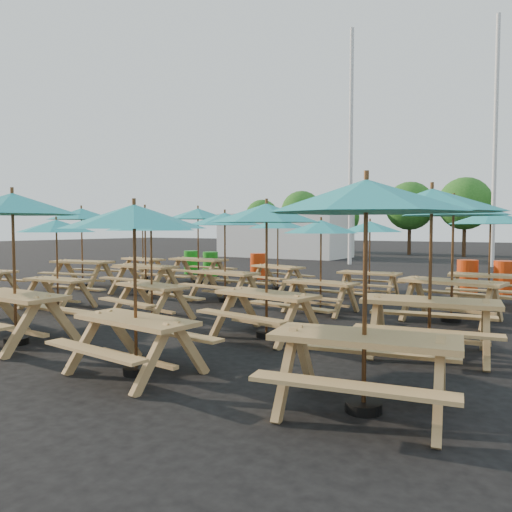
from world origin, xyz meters
The scene contains 31 objects.
ground centered at (0.00, 0.00, 0.00)m, with size 120.00×120.00×0.00m, color black.
picnic_unit_2 centered at (-5.59, 0.03, 2.17)m, with size 2.46×2.46×2.54m.
picnic_unit_3 centered at (-5.66, 2.79, 2.00)m, with size 2.33×2.33×2.34m.
picnic_unit_5 centered at (-2.70, -3.04, 1.81)m, with size 1.87×1.87×2.11m.
picnic_unit_6 centered at (-2.71, -0.12, 2.13)m, with size 2.17×2.17×2.49m.
picnic_unit_7 centered at (-3.07, 2.76, 2.21)m, with size 2.25×2.25×2.57m.
picnic_unit_8 centered at (-0.16, -5.72, 2.13)m, with size 2.16×2.16×2.49m.
picnic_unit_9 centered at (0.15, -2.88, 1.86)m, with size 2.13×2.13×2.17m.
picnic_unit_10 centered at (0.02, -0.05, 1.98)m, with size 2.13×2.13×2.31m.
picnic_unit_11 centered at (0.02, 2.74, 1.89)m, with size 2.32×2.32×2.21m.
picnic_unit_12 centered at (2.74, -5.90, 1.91)m, with size 2.05×2.05×2.22m.
picnic_unit_13 centered at (3.06, -3.11, 2.01)m, with size 2.25×2.25×2.34m.
picnic_unit_14 centered at (2.81, -0.29, 1.79)m, with size 1.91×1.91×2.09m.
picnic_unit_15 centered at (2.97, 2.54, 1.80)m, with size 1.80×1.80×2.10m.
picnic_unit_16 centered at (5.71, -5.62, 2.07)m, with size 2.34×2.34×2.42m.
picnic_unit_17 centered at (5.75, -2.88, 2.15)m, with size 2.42×2.42×2.51m.
picnic_unit_18 centered at (5.53, 0.10, 2.16)m, with size 2.40×2.40×2.52m.
picnic_unit_19 centered at (5.92, 2.61, 2.00)m, with size 2.17×2.17×2.34m.
waste_bin_0 centered at (-5.60, 5.49, 0.48)m, with size 0.59×0.59×0.95m, color #1C911A.
waste_bin_1 centered at (-4.37, 5.16, 0.48)m, with size 0.59×0.59×0.95m, color #1C911A.
waste_bin_2 centered at (-2.20, 5.22, 0.48)m, with size 0.59×0.59×0.95m, color red.
waste_bin_3 centered at (5.03, 5.26, 0.48)m, with size 0.59×0.59×0.95m, color red.
waste_bin_4 centered at (6.01, 5.36, 0.48)m, with size 0.59×0.59×0.95m, color red.
mast_0 centered at (-2.00, 14.00, 6.00)m, with size 0.20×0.20×12.00m, color silver.
mast_1 centered at (4.50, 16.00, 6.00)m, with size 0.20×0.20×12.00m, color silver.
event_tent_0 centered at (-8.00, 18.00, 1.40)m, with size 8.00×4.00×2.80m, color silver.
tree_0 centered at (-14.07, 25.25, 2.83)m, with size 2.80×2.80×4.24m.
tree_1 centered at (-9.74, 23.90, 3.15)m, with size 3.11×3.11×4.72m.
tree_2 centered at (-6.39, 23.65, 2.62)m, with size 2.59×2.59×3.93m.
tree_3 centered at (-1.75, 24.72, 3.41)m, with size 3.36×3.36×5.09m.
tree_4 centered at (1.90, 24.26, 3.46)m, with size 3.41×3.41×5.17m.
Camera 1 is at (7.43, -10.52, 1.91)m, focal length 35.00 mm.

